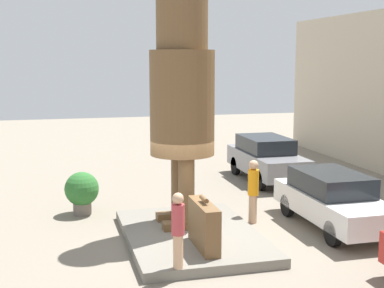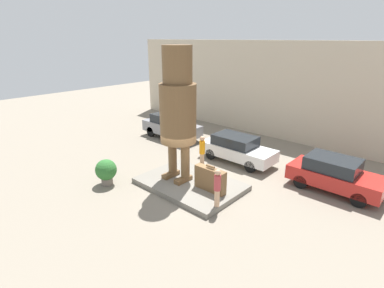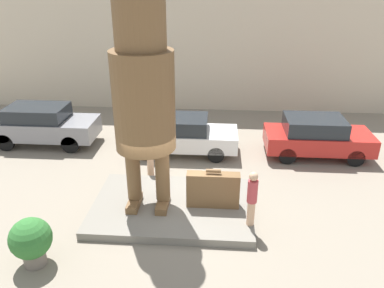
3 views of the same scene
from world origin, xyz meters
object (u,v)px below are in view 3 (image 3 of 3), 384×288
Objects in this scene: giant_suitcase at (213,190)px; parked_car_red at (317,136)px; parked_car_white at (181,134)px; parked_car_grey at (43,124)px; tourist at (252,197)px; planter_pot at (31,240)px; statue_figure at (143,87)px; worker_hivis at (150,151)px.

parked_car_red is (3.93, 4.19, 0.05)m from giant_suitcase.
giant_suitcase is 0.36× the size of parked_car_white.
giant_suitcase is 0.36× the size of parked_car_grey.
parked_car_white is at bearing -178.64° from parked_car_red.
tourist is 0.38× the size of parked_car_grey.
parked_car_grey is at bearing 178.36° from parked_car_red.
planter_pot is (-2.97, -6.61, -0.07)m from parked_car_white.
statue_figure is 3.62m from giant_suitcase.
parked_car_red is at bearing -1.64° from parked_car_grey.
statue_figure is 1.44× the size of parked_car_white.
statue_figure reaches higher than giant_suitcase.
planter_pot is (2.86, -7.06, -0.16)m from parked_car_grey.
planter_pot is 5.07m from worker_hivis.
giant_suitcase is 1.41m from tourist.
worker_hivis reaches higher than planter_pot.
statue_figure is at bearing -40.86° from parked_car_grey.
tourist is at bearing -41.66° from worker_hivis.
parked_car_white is at bearing 115.99° from tourist.
worker_hivis is (-0.89, -1.99, 0.19)m from parked_car_white.
tourist reaches higher than parked_car_grey.
parked_car_white is at bearing 65.83° from worker_hivis.
statue_figure is 1.43× the size of parked_car_grey.
tourist is 5.65m from planter_pot.
worker_hivis is at bearing -114.17° from parked_car_white.
tourist is 0.38× the size of parked_car_white.
tourist is at bearing -33.11° from parked_car_grey.
statue_figure is 1.53× the size of parked_car_red.
worker_hivis is at bearing 65.79° from planter_pot.
giant_suitcase is at bearing -42.79° from worker_hivis.
tourist reaches higher than parked_car_red.
worker_hivis is at bearing -161.04° from parked_car_red.
parked_car_red reaches higher than planter_pot.
tourist is (1.06, -0.86, 0.35)m from giant_suitcase.
parked_car_white is 3.34× the size of planter_pot.
statue_figure is at bearing -97.71° from parked_car_white.
parked_car_white is (5.83, -0.44, -0.08)m from parked_car_grey.
parked_car_grey is 5.85m from parked_car_white.
parked_car_white reaches higher than giant_suitcase.
giant_suitcase is at bearing -32.14° from parked_car_grey.
parked_car_red is at bearing 60.37° from tourist.
giant_suitcase is 0.86× the size of worker_hivis.
giant_suitcase is at bearing 140.87° from tourist.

